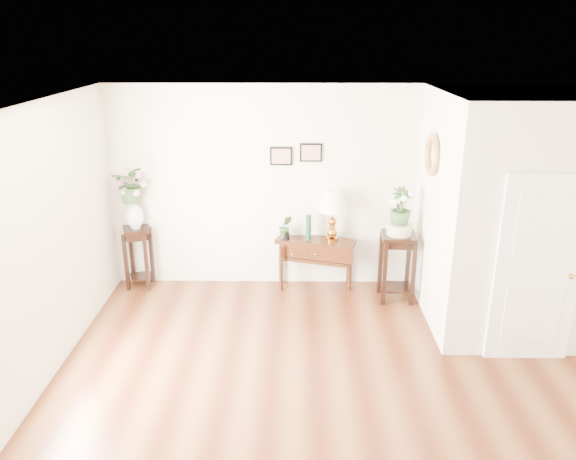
{
  "coord_description": "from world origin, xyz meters",
  "views": [
    {
      "loc": [
        -0.47,
        -4.69,
        3.43
      ],
      "look_at": [
        -0.54,
        1.3,
        1.31
      ],
      "focal_mm": 35.0,
      "sensor_mm": 36.0,
      "label": 1
    }
  ],
  "objects_px": {
    "table_lamp": "(332,215)",
    "plant_stand_b": "(397,267)",
    "console_table": "(315,263)",
    "plant_stand_a": "(139,257)"
  },
  "relations": [
    {
      "from": "table_lamp",
      "to": "plant_stand_b",
      "type": "height_order",
      "value": "table_lamp"
    },
    {
      "from": "console_table",
      "to": "table_lamp",
      "type": "relative_size",
      "value": 1.52
    },
    {
      "from": "console_table",
      "to": "plant_stand_b",
      "type": "relative_size",
      "value": 1.16
    },
    {
      "from": "table_lamp",
      "to": "plant_stand_a",
      "type": "relative_size",
      "value": 0.81
    },
    {
      "from": "console_table",
      "to": "plant_stand_b",
      "type": "height_order",
      "value": "plant_stand_b"
    },
    {
      "from": "table_lamp",
      "to": "plant_stand_b",
      "type": "bearing_deg",
      "value": -22.36
    },
    {
      "from": "table_lamp",
      "to": "plant_stand_a",
      "type": "bearing_deg",
      "value": 180.0
    },
    {
      "from": "table_lamp",
      "to": "console_table",
      "type": "bearing_deg",
      "value": 180.0
    },
    {
      "from": "console_table",
      "to": "plant_stand_b",
      "type": "distance_m",
      "value": 1.13
    },
    {
      "from": "table_lamp",
      "to": "plant_stand_a",
      "type": "xyz_separation_m",
      "value": [
        -2.7,
        0.0,
        -0.63
      ]
    }
  ]
}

